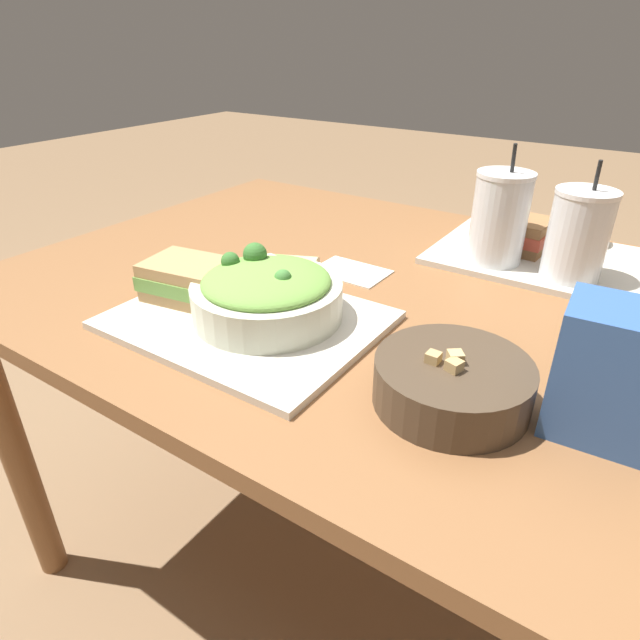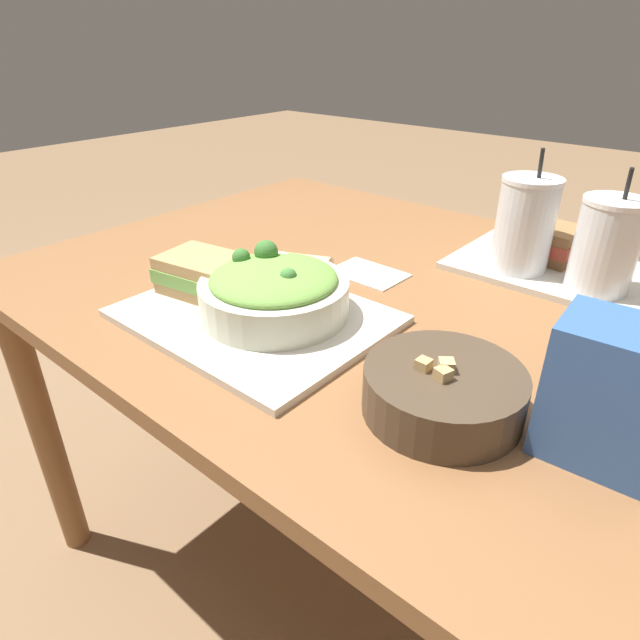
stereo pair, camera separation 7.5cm
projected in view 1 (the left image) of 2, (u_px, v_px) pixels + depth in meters
The scene contains 14 objects.
ground_plane at pixel (364, 562), 1.33m from camera, with size 12.00×12.00×0.00m, color #846647.
dining_table at pixel (378, 330), 1.01m from camera, with size 1.39×0.99×0.76m.
tray_near at pixel (247, 320), 0.84m from camera, with size 0.40×0.31×0.01m.
tray_far at pixel (540, 257), 1.08m from camera, with size 0.40×0.31×0.01m.
salad_bowl at pixel (267, 293), 0.82m from camera, with size 0.23×0.23×0.10m.
soup_bowl at pixel (452, 381), 0.65m from camera, with size 0.19×0.19×0.07m.
sandwich_near at pixel (189, 280), 0.89m from camera, with size 0.16×0.13×0.06m.
baguette_near at pixel (288, 272), 0.92m from camera, with size 0.12×0.10×0.06m.
sandwich_far at pixel (514, 232), 1.09m from camera, with size 0.15×0.12×0.06m.
baguette_far at pixel (580, 228), 1.13m from camera, with size 0.10×0.06×0.06m.
drink_cup_dark at pixel (499, 221), 1.01m from camera, with size 0.11×0.11×0.22m.
drink_cup_red at pixel (577, 238), 0.94m from camera, with size 0.11×0.11×0.21m.
chip_bag at pixel (614, 374), 0.58m from camera, with size 0.13×0.10×0.16m.
napkin_folded at pixel (351, 272), 1.02m from camera, with size 0.14×0.10×0.00m.
Camera 1 is at (0.40, -0.79, 1.17)m, focal length 30.00 mm.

